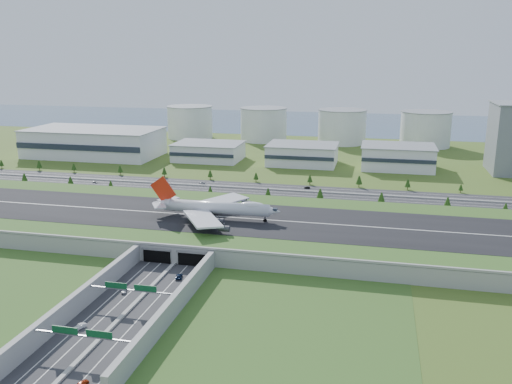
% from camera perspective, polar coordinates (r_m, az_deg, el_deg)
% --- Properties ---
extents(ground, '(1200.00, 1200.00, 0.00)m').
position_cam_1_polar(ground, '(298.35, -5.08, -4.02)').
color(ground, '#3C551A').
rests_on(ground, ground).
extents(airfield_deck, '(520.00, 100.00, 9.20)m').
position_cam_1_polar(airfield_deck, '(296.99, -5.11, -3.27)').
color(airfield_deck, '#979791').
rests_on(airfield_deck, ground).
extents(underpass_road, '(38.80, 120.40, 8.00)m').
position_cam_1_polar(underpass_road, '(211.69, -13.51, -11.43)').
color(underpass_road, '#28282B').
rests_on(underpass_road, ground).
extents(sign_gantry_near, '(38.70, 0.70, 9.80)m').
position_cam_1_polar(sign_gantry_near, '(213.74, -13.04, -10.10)').
color(sign_gantry_near, gray).
rests_on(sign_gantry_near, ground).
extents(sign_gantry_far, '(38.70, 0.70, 9.80)m').
position_cam_1_polar(sign_gantry_far, '(186.41, -17.81, -14.30)').
color(sign_gantry_far, gray).
rests_on(sign_gantry_far, ground).
extents(north_expressway, '(560.00, 36.00, 0.12)m').
position_cam_1_polar(north_expressway, '(386.12, -0.78, 0.36)').
color(north_expressway, '#28282B').
rests_on(north_expressway, ground).
extents(tree_row, '(502.27, 48.72, 8.45)m').
position_cam_1_polar(tree_row, '(383.14, 0.78, 0.97)').
color(tree_row, '#3D2819').
rests_on(tree_row, ground).
extents(hangar_west, '(120.00, 60.00, 25.00)m').
position_cam_1_polar(hangar_west, '(528.57, -16.67, 5.00)').
color(hangar_west, silver).
rests_on(hangar_west, ground).
extents(hangar_mid_a, '(58.00, 42.00, 15.00)m').
position_cam_1_polar(hangar_mid_a, '(489.97, -5.01, 4.25)').
color(hangar_mid_a, silver).
rests_on(hangar_mid_a, ground).
extents(hangar_mid_b, '(58.00, 42.00, 17.00)m').
position_cam_1_polar(hangar_mid_b, '(471.08, 4.91, 3.96)').
color(hangar_mid_b, silver).
rests_on(hangar_mid_b, ground).
extents(hangar_mid_c, '(58.00, 42.00, 19.00)m').
position_cam_1_polar(hangar_mid_c, '(466.92, 14.70, 3.56)').
color(hangar_mid_c, silver).
rests_on(hangar_mid_c, ground).
extents(fuel_tank_a, '(50.00, 50.00, 35.00)m').
position_cam_1_polar(fuel_tank_a, '(619.94, -6.96, 7.30)').
color(fuel_tank_a, silver).
rests_on(fuel_tank_a, ground).
extents(fuel_tank_b, '(50.00, 50.00, 35.00)m').
position_cam_1_polar(fuel_tank_b, '(596.78, 0.81, 7.12)').
color(fuel_tank_b, silver).
rests_on(fuel_tank_b, ground).
extents(fuel_tank_c, '(50.00, 50.00, 35.00)m').
position_cam_1_polar(fuel_tank_c, '(585.16, 9.04, 6.80)').
color(fuel_tank_c, silver).
rests_on(fuel_tank_c, ground).
extents(fuel_tank_d, '(50.00, 50.00, 35.00)m').
position_cam_1_polar(fuel_tank_d, '(585.77, 17.40, 6.32)').
color(fuel_tank_d, silver).
rests_on(fuel_tank_d, ground).
extents(bay_water, '(1200.00, 260.00, 0.06)m').
position_cam_1_polar(bay_water, '(759.88, 6.11, 7.32)').
color(bay_water, '#3A5670').
rests_on(bay_water, ground).
extents(boeing_747, '(71.91, 68.00, 22.24)m').
position_cam_1_polar(boeing_747, '(289.22, -4.30, -1.64)').
color(boeing_747, silver).
rests_on(boeing_747, airfield_deck).
extents(car_0, '(3.41, 5.07, 1.60)m').
position_cam_1_polar(car_0, '(229.22, -13.72, -10.05)').
color(car_0, silver).
rests_on(car_0, ground).
extents(car_1, '(3.53, 5.20, 1.62)m').
position_cam_1_polar(car_1, '(206.03, -18.06, -13.31)').
color(car_1, silver).
rests_on(car_1, ground).
extents(car_2, '(3.92, 6.20, 1.59)m').
position_cam_1_polar(car_2, '(238.35, -8.11, -8.78)').
color(car_2, '#0B1937').
rests_on(car_2, ground).
extents(car_3, '(2.85, 5.14, 1.41)m').
position_cam_1_polar(car_3, '(175.19, -17.86, -18.65)').
color(car_3, '#A42F0F').
rests_on(car_3, ground).
extents(car_4, '(4.15, 2.31, 1.33)m').
position_cam_1_polar(car_4, '(419.35, -16.56, 1.00)').
color(car_4, slate).
rests_on(car_4, ground).
extents(car_5, '(4.32, 1.82, 1.39)m').
position_cam_1_polar(car_5, '(387.63, 5.40, 0.47)').
color(car_5, black).
rests_on(car_5, ground).
extents(car_7, '(5.23, 3.38, 1.41)m').
position_cam_1_polar(car_7, '(401.80, -5.68, 0.97)').
color(car_7, silver).
rests_on(car_7, ground).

